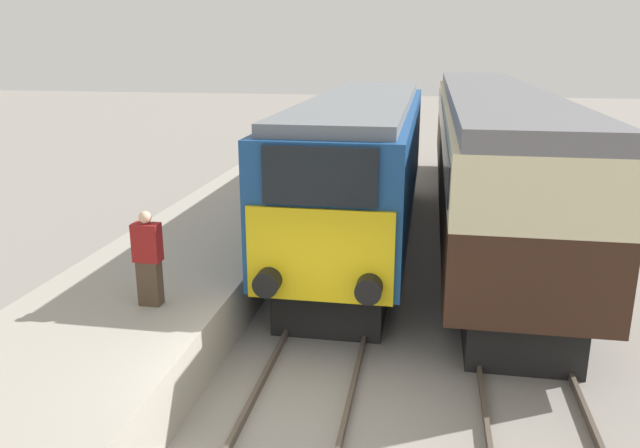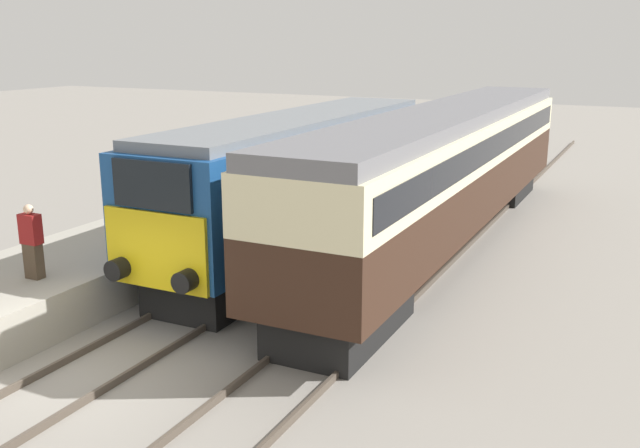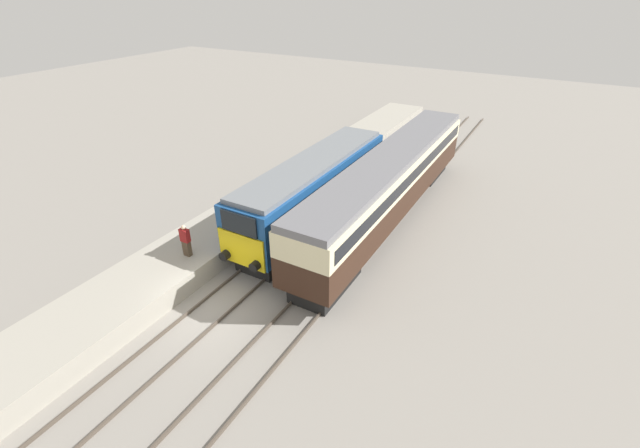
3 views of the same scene
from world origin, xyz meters
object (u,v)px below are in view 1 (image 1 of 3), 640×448
(passenger_carriage, at_px, (488,142))
(luggage_crate, at_px, (273,204))
(person_on_platform, at_px, (148,259))
(locomotive, at_px, (362,165))

(passenger_carriage, bearing_deg, luggage_crate, -145.29)
(person_on_platform, bearing_deg, luggage_crate, 83.99)
(luggage_crate, bearing_deg, locomotive, 28.84)
(luggage_crate, bearing_deg, passenger_carriage, 34.71)
(locomotive, bearing_deg, person_on_platform, -111.33)
(locomotive, xyz_separation_m, passenger_carriage, (3.40, 2.66, 0.28))
(passenger_carriage, height_order, luggage_crate, passenger_carriage)
(locomotive, height_order, luggage_crate, locomotive)
(locomotive, bearing_deg, passenger_carriage, 38.00)
(person_on_platform, height_order, luggage_crate, person_on_platform)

